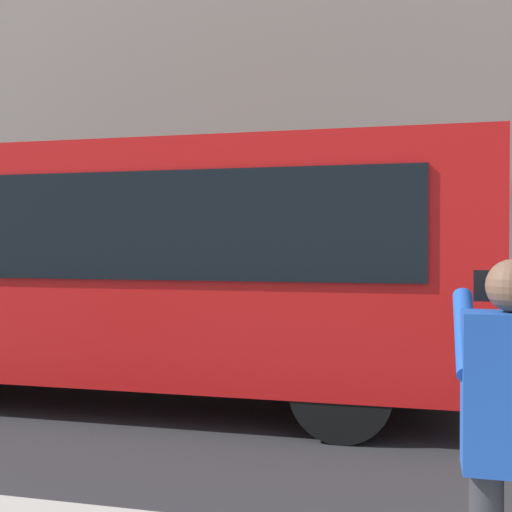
% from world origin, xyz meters
% --- Properties ---
extents(ground_plane, '(60.00, 60.00, 0.00)m').
position_xyz_m(ground_plane, '(0.00, 0.00, 0.00)').
color(ground_plane, '#2B2B2D').
extents(building_facade_far, '(28.00, 1.55, 12.00)m').
position_xyz_m(building_facade_far, '(-0.02, -6.80, 5.99)').
color(building_facade_far, gray).
rests_on(building_facade_far, ground_plane).
extents(red_bus, '(9.05, 2.54, 3.08)m').
position_xyz_m(red_bus, '(4.15, 0.05, 1.68)').
color(red_bus, red).
rests_on(red_bus, ground_plane).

